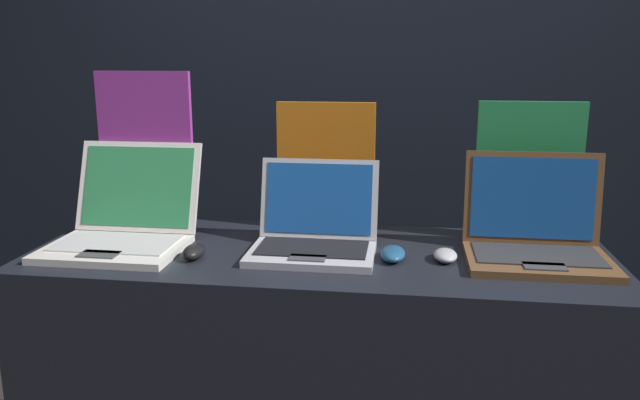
% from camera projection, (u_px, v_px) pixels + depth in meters
% --- Properties ---
extents(wall_back, '(8.00, 0.05, 2.80)m').
position_uv_depth(wall_back, '(356.00, 76.00, 2.82)').
color(wall_back, black).
rests_on(wall_back, ground_plane).
extents(laptop_front, '(0.38, 0.39, 0.28)m').
position_uv_depth(laptop_front, '(124.00, 223.00, 1.82)').
color(laptop_front, silver).
rests_on(laptop_front, display_counter).
extents(mouse_front, '(0.06, 0.10, 0.04)m').
position_uv_depth(mouse_front, '(194.00, 252.00, 1.71)').
color(mouse_front, black).
rests_on(mouse_front, display_counter).
extents(promo_stand_front, '(0.30, 0.07, 0.50)m').
position_uv_depth(promo_stand_front, '(147.00, 155.00, 1.96)').
color(promo_stand_front, black).
rests_on(promo_stand_front, display_counter).
extents(laptop_middle, '(0.34, 0.30, 0.25)m').
position_uv_depth(laptop_middle, '(315.00, 231.00, 1.76)').
color(laptop_middle, '#B7B7BC').
rests_on(laptop_middle, display_counter).
extents(mouse_middle, '(0.07, 0.12, 0.03)m').
position_uv_depth(mouse_middle, '(393.00, 254.00, 1.69)').
color(mouse_middle, navy).
rests_on(mouse_middle, display_counter).
extents(promo_stand_middle, '(0.31, 0.07, 0.40)m').
position_uv_depth(promo_stand_middle, '(326.00, 170.00, 1.96)').
color(promo_stand_middle, black).
rests_on(promo_stand_middle, display_counter).
extents(laptop_back, '(0.38, 0.29, 0.28)m').
position_uv_depth(laptop_back, '(536.00, 235.00, 1.70)').
color(laptop_back, brown).
rests_on(laptop_back, display_counter).
extents(mouse_back, '(0.06, 0.10, 0.03)m').
position_uv_depth(mouse_back, '(445.00, 255.00, 1.69)').
color(mouse_back, '#B2B2B7').
rests_on(mouse_back, display_counter).
extents(promo_stand_back, '(0.31, 0.07, 0.41)m').
position_uv_depth(promo_stand_back, '(528.00, 175.00, 1.84)').
color(promo_stand_back, black).
rests_on(promo_stand_back, display_counter).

